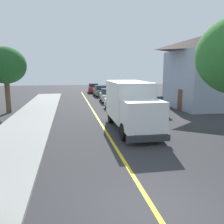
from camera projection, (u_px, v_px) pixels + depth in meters
ground_plane at (155, 212)px, 6.57m from camera, size 120.00×120.00×0.00m
centre_line_yellow at (103, 128)px, 16.25m from camera, size 0.16×56.00×0.01m
box_truck at (131, 103)px, 15.71m from camera, size 2.49×7.21×3.20m
parked_car_near at (117, 103)px, 23.21m from camera, size 2.00×4.48×1.67m
parked_car_mid at (108, 96)px, 29.71m from camera, size 2.02×4.48×1.67m
parked_car_far at (101, 91)px, 36.08m from camera, size 1.97×4.47×1.67m
parked_car_furthest at (93, 88)px, 41.85m from camera, size 1.98×4.47×1.67m
parked_van_across at (151, 105)px, 21.72m from camera, size 1.84×4.42×1.67m
house_across_street at (218, 68)px, 24.62m from camera, size 10.25×7.80×8.05m
street_tree_down_block at (5, 66)px, 21.28m from camera, size 3.74×3.74×6.12m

